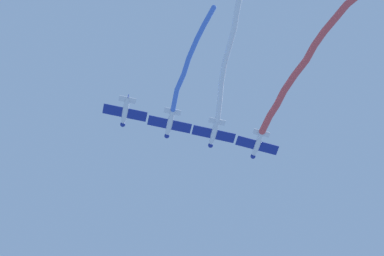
{
  "coord_description": "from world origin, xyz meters",
  "views": [
    {
      "loc": [
        -23.11,
        13.26,
        5.99
      ],
      "look_at": [
        2.59,
        -5.1,
        78.17
      ],
      "focal_mm": 54.11,
      "sensor_mm": 36.0,
      "label": 1
    }
  ],
  "objects_px": {
    "airplane_slot": "(125,112)",
    "airplane_lead": "(257,145)",
    "airplane_left_wing": "(214,133)",
    "airplane_right_wing": "(170,124)"
  },
  "relations": [
    {
      "from": "airplane_slot",
      "to": "airplane_lead",
      "type": "bearing_deg",
      "value": -87.75
    },
    {
      "from": "airplane_left_wing",
      "to": "airplane_right_wing",
      "type": "relative_size",
      "value": 1.0
    },
    {
      "from": "airplane_left_wing",
      "to": "airplane_right_wing",
      "type": "xyz_separation_m",
      "value": [
        2.21,
        5.82,
        -0.3
      ]
    },
    {
      "from": "airplane_left_wing",
      "to": "airplane_right_wing",
      "type": "bearing_deg",
      "value": 91.56
    },
    {
      "from": "airplane_left_wing",
      "to": "airplane_slot",
      "type": "distance_m",
      "value": 12.44
    },
    {
      "from": "airplane_left_wing",
      "to": "airplane_slot",
      "type": "xyz_separation_m",
      "value": [
        4.42,
        11.63,
        0.0
      ]
    },
    {
      "from": "airplane_right_wing",
      "to": "airplane_slot",
      "type": "height_order",
      "value": "airplane_slot"
    },
    {
      "from": "airplane_lead",
      "to": "airplane_right_wing",
      "type": "bearing_deg",
      "value": 88.84
    },
    {
      "from": "airplane_lead",
      "to": "airplane_left_wing",
      "type": "xyz_separation_m",
      "value": [
        2.21,
        5.81,
        0.3
      ]
    },
    {
      "from": "airplane_lead",
      "to": "airplane_slot",
      "type": "bearing_deg",
      "value": 88.84
    }
  ]
}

